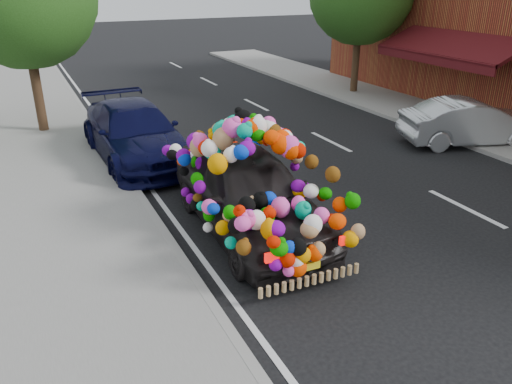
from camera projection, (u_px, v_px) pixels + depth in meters
ground at (317, 246)px, 8.87m from camera, size 100.00×100.00×0.00m
sidewalk at (62, 307)px, 7.14m from camera, size 4.00×60.00×0.12m
kerb at (191, 274)px, 7.91m from camera, size 0.15×60.00×0.13m
footpath_far at (501, 138)px, 14.59m from camera, size 3.00×40.00×0.12m
lane_markings at (465, 208)px, 10.30m from camera, size 6.00×50.00×0.01m
plush_art_car at (249, 174)px, 9.01m from camera, size 2.32×4.77×2.18m
navy_sedan at (135, 133)px, 12.78m from camera, size 2.19×5.01×1.43m
silver_hatchback at (471, 122)px, 13.98m from camera, size 4.10×2.53×1.27m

